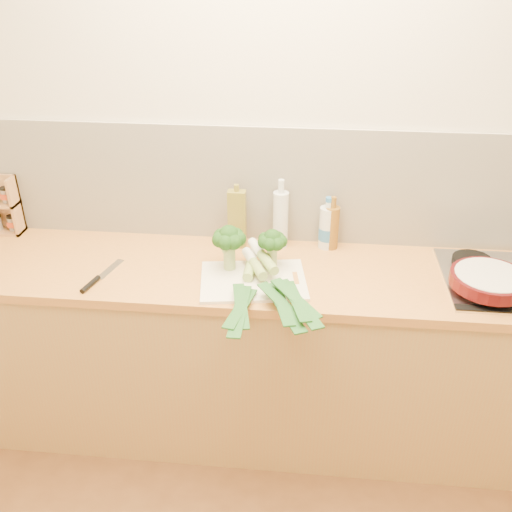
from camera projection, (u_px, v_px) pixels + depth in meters
The scene contains 14 objects.
room_shell at pixel (276, 186), 2.57m from camera, with size 3.50×3.50×3.50m.
counter at pixel (269, 352), 2.67m from camera, with size 3.20×0.62×0.90m.
chopping_board at pixel (253, 281), 2.36m from camera, with size 0.43×0.32×0.01m, color white.
broccoli_left at pixel (229, 239), 2.37m from camera, with size 0.14×0.14×0.20m.
broccoli_right at pixel (272, 242), 2.39m from camera, with size 0.13×0.13×0.18m.
leek_front at pixel (247, 279), 2.31m from camera, with size 0.10×0.65×0.04m.
leek_mid at pixel (265, 279), 2.28m from camera, with size 0.30×0.59×0.04m.
leek_back at pixel (274, 271), 2.30m from camera, with size 0.34×0.64×0.04m.
chefs_knife at pixel (95, 280), 2.36m from camera, with size 0.10×0.29×0.02m.
skillet at pixel (490, 280), 2.25m from camera, with size 0.45×0.31×0.05m.
oil_tin at pixel (237, 219), 2.58m from camera, with size 0.08×0.05×0.30m.
glass_bottle at pixel (281, 218), 2.58m from camera, with size 0.07×0.07×0.32m.
amber_bottle at pixel (332, 227), 2.58m from camera, with size 0.06×0.06×0.25m.
water_bottle at pixel (327, 229), 2.59m from camera, with size 0.08×0.08×0.23m.
Camera 1 is at (0.15, -0.91, 2.14)m, focal length 40.00 mm.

